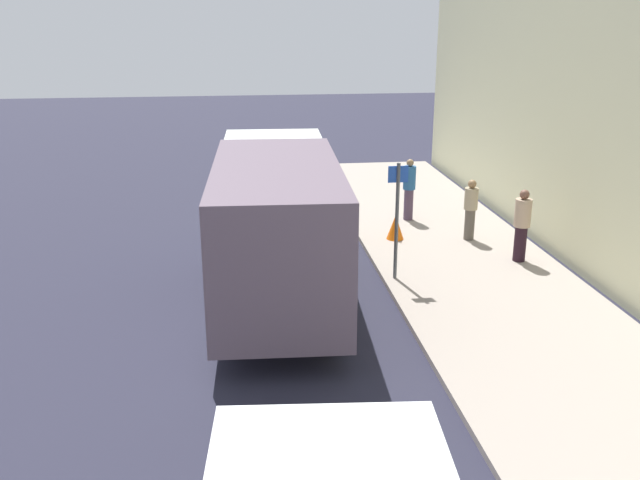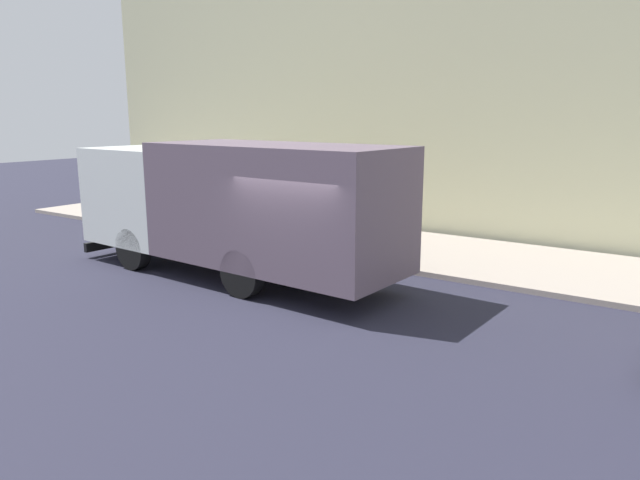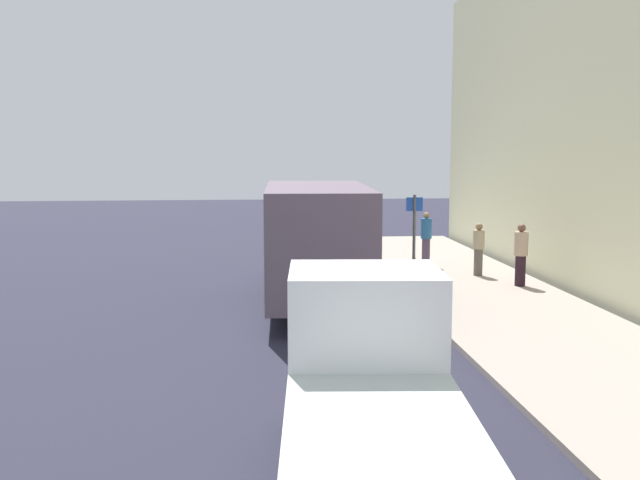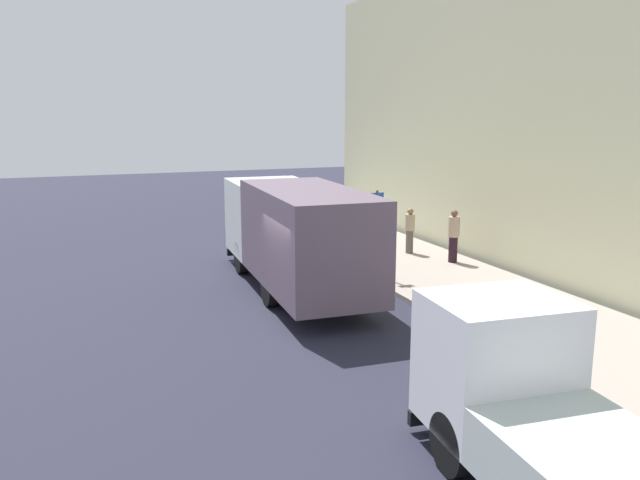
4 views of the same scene
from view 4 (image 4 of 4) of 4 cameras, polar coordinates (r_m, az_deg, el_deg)
ground at (r=16.12m, az=-1.40°, el=-6.90°), size 80.00×80.00×0.00m
sidewalk at (r=18.45m, az=13.97°, el=-4.66°), size 4.38×30.00×0.13m
building_facade at (r=19.46m, az=21.28°, el=10.48°), size 0.50×30.00×10.01m
large_utility_truck at (r=18.16m, az=-2.31°, el=0.81°), size 2.82×8.64×3.07m
small_flatbed_truck at (r=9.12m, az=19.52°, el=-14.98°), size 2.41×5.52×2.43m
pedestrian_walking at (r=21.59m, az=11.83°, el=0.45°), size 0.51×0.51×1.76m
pedestrian_standing at (r=22.74m, az=8.02°, el=0.94°), size 0.41×0.41×1.60m
pedestrian_third at (r=23.97m, az=3.31°, el=1.78°), size 0.50×0.50×1.76m
traffic_cone_orange at (r=22.22m, az=3.33°, el=-0.58°), size 0.46×0.46×0.65m
street_sign_post at (r=19.25m, az=5.08°, el=1.23°), size 0.44×0.08×2.63m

